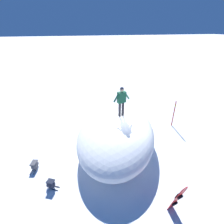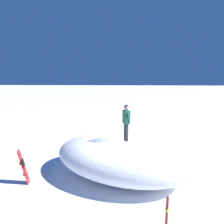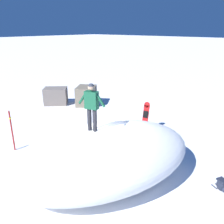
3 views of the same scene
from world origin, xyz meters
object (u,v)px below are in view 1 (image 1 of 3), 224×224
at_px(snowboarder_standing, 122,99).
at_px(backpack_near, 35,165).
at_px(snowboard_primary_upright, 178,198).
at_px(backpack_far, 51,184).
at_px(trail_marker_pole, 174,113).

distance_m(snowboarder_standing, backpack_near, 5.24).
height_order(snowboard_primary_upright, backpack_far, snowboard_primary_upright).
distance_m(snowboard_primary_upright, trail_marker_pole, 6.16).
bearing_deg(snowboard_primary_upright, trail_marker_pole, -31.63).
xyz_separation_m(snowboarder_standing, backpack_near, (-0.86, 4.51, -2.53)).
relative_size(snowboard_primary_upright, backpack_far, 2.82).
height_order(snowboarder_standing, backpack_far, snowboarder_standing).
relative_size(snowboard_primary_upright, trail_marker_pole, 0.86).
bearing_deg(backpack_near, backpack_far, -147.69).
xyz_separation_m(snowboarder_standing, backpack_far, (-2.17, 3.68, -2.52)).
height_order(snowboard_primary_upright, backpack_near, snowboard_primary_upright).
bearing_deg(backpack_near, trail_marker_pole, -78.28).
xyz_separation_m(snowboard_primary_upright, backpack_far, (2.19, 4.38, -0.59)).
bearing_deg(trail_marker_pole, snowboard_primary_upright, 148.37).
distance_m(backpack_near, backpack_far, 1.55).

